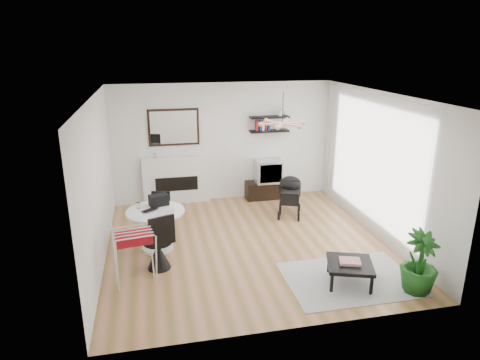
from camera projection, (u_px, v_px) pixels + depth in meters
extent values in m
plane|color=olive|center=(247.00, 244.00, 7.84)|extent=(5.00, 5.00, 0.00)
plane|color=white|center=(248.00, 95.00, 7.02)|extent=(5.00, 5.00, 0.00)
plane|color=white|center=(223.00, 143.00, 9.76)|extent=(5.00, 0.00, 5.00)
plane|color=white|center=(98.00, 183.00, 6.93)|extent=(0.00, 5.00, 5.00)
plane|color=white|center=(379.00, 165.00, 7.93)|extent=(0.00, 5.00, 5.00)
cube|color=white|center=(369.00, 163.00, 8.10)|extent=(0.04, 3.60, 2.60)
cube|color=white|center=(176.00, 180.00, 9.71)|extent=(1.50, 0.15, 1.10)
cube|color=black|center=(177.00, 184.00, 9.68)|extent=(0.95, 0.06, 0.32)
cube|color=black|center=(174.00, 127.00, 9.41)|extent=(1.12, 0.03, 0.82)
cube|color=white|center=(174.00, 127.00, 9.39)|extent=(1.02, 0.01, 0.72)
cube|color=black|center=(269.00, 131.00, 9.77)|extent=(0.90, 0.25, 0.04)
cube|color=black|center=(270.00, 117.00, 9.68)|extent=(0.90, 0.25, 0.04)
cube|color=black|center=(269.00, 190.00, 10.13)|extent=(1.10, 0.38, 0.41)
cube|color=silver|center=(268.00, 171.00, 9.98)|extent=(0.61, 0.53, 0.53)
cube|color=black|center=(271.00, 174.00, 9.74)|extent=(0.52, 0.01, 0.43)
cylinder|color=white|center=(158.00, 248.00, 7.64)|extent=(0.55, 0.55, 0.06)
cylinder|color=white|center=(157.00, 230.00, 7.53)|extent=(0.14, 0.14, 0.64)
cylinder|color=white|center=(155.00, 212.00, 7.43)|extent=(1.02, 1.02, 0.04)
imported|color=black|center=(152.00, 211.00, 7.37)|extent=(0.36, 0.34, 0.02)
cube|color=black|center=(159.00, 200.00, 7.63)|extent=(0.37, 0.29, 0.20)
cube|color=silver|center=(166.00, 212.00, 7.33)|extent=(0.35, 0.31, 0.01)
cylinder|color=white|center=(138.00, 205.00, 7.51)|extent=(0.06, 0.06, 0.11)
cylinder|color=black|center=(160.00, 215.00, 8.10)|extent=(0.39, 0.39, 0.04)
cone|color=black|center=(161.00, 226.00, 8.17)|extent=(0.32, 0.32, 0.37)
cube|color=black|center=(161.00, 201.00, 8.20)|extent=(0.36, 0.11, 0.40)
cylinder|color=black|center=(158.00, 241.00, 6.87)|extent=(0.47, 0.47, 0.05)
cone|color=black|center=(159.00, 256.00, 6.94)|extent=(0.38, 0.38, 0.45)
cube|color=black|center=(162.00, 231.00, 6.61)|extent=(0.41, 0.19, 0.48)
cube|color=maroon|center=(133.00, 237.00, 6.29)|extent=(0.56, 0.37, 0.14)
cube|color=black|center=(290.00, 195.00, 9.01)|extent=(0.55, 0.66, 0.26)
ellipsoid|color=black|center=(290.00, 184.00, 9.11)|extent=(0.45, 0.45, 0.32)
cylinder|color=black|center=(290.00, 181.00, 8.54)|extent=(0.40, 0.17, 0.03)
torus|color=black|center=(280.00, 207.00, 9.40)|extent=(0.11, 0.20, 0.20)
torus|color=black|center=(299.00, 208.00, 9.34)|extent=(0.11, 0.20, 0.20)
torus|color=black|center=(279.00, 216.00, 8.91)|extent=(0.11, 0.20, 0.20)
torus|color=black|center=(299.00, 217.00, 8.85)|extent=(0.11, 0.20, 0.20)
cube|color=#9F9F9F|center=(349.00, 279.00, 6.66)|extent=(1.98, 1.43, 0.01)
cube|color=black|center=(350.00, 264.00, 6.46)|extent=(0.84, 0.84, 0.06)
cube|color=black|center=(332.00, 283.00, 6.28)|extent=(0.04, 0.04, 0.28)
cube|color=black|center=(371.00, 286.00, 6.21)|extent=(0.04, 0.04, 0.28)
cube|color=black|center=(329.00, 264.00, 6.81)|extent=(0.04, 0.04, 0.28)
cube|color=black|center=(365.00, 266.00, 6.75)|extent=(0.04, 0.04, 0.28)
cube|color=#B72D34|center=(350.00, 262.00, 6.44)|extent=(0.37, 0.33, 0.04)
imported|color=#1A5217|center=(420.00, 263.00, 6.20)|extent=(0.64, 0.64, 0.95)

